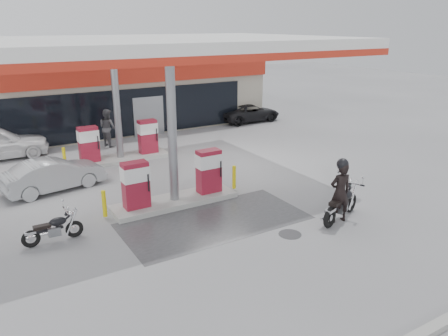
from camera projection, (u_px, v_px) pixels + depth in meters
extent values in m
plane|color=gray|center=(201.00, 225.00, 13.96)|extent=(90.00, 90.00, 0.00)
cube|color=#4C4C4F|center=(215.00, 221.00, 14.20)|extent=(6.00, 3.00, 0.00)
cylinder|color=#38383A|center=(290.00, 234.00, 13.30)|extent=(0.70, 0.70, 0.01)
cube|color=#ABA48F|center=(76.00, 95.00, 26.34)|extent=(22.00, 8.00, 4.00)
cube|color=black|center=(95.00, 116.00, 23.25)|extent=(18.00, 0.10, 2.60)
cube|color=red|center=(92.00, 77.00, 22.53)|extent=(22.00, 0.25, 1.00)
cube|color=navy|center=(210.00, 70.00, 25.91)|extent=(3.50, 0.12, 0.80)
cube|color=gray|center=(148.00, 116.00, 24.78)|extent=(1.80, 0.14, 2.20)
cube|color=silver|center=(136.00, 46.00, 16.35)|extent=(16.00, 10.00, 0.60)
cube|color=red|center=(197.00, 60.00, 12.38)|extent=(16.00, 0.12, 0.24)
cube|color=red|center=(99.00, 46.00, 20.44)|extent=(16.00, 0.12, 0.24)
cylinder|color=gray|center=(172.00, 133.00, 14.77)|extent=(0.32, 0.32, 5.00)
cylinder|color=gray|center=(117.00, 106.00, 19.65)|extent=(0.32, 0.32, 5.00)
cube|color=#9E9E99|center=(175.00, 201.00, 15.56)|extent=(4.50, 1.30, 0.18)
cube|color=maroon|center=(136.00, 185.00, 14.59)|extent=(0.85, 0.48, 1.60)
cube|color=maroon|center=(209.00, 171.00, 15.96)|extent=(0.85, 0.48, 1.60)
cube|color=silver|center=(135.00, 174.00, 14.46)|extent=(0.88, 0.52, 0.50)
cube|color=silver|center=(209.00, 161.00, 15.83)|extent=(0.88, 0.52, 0.50)
cylinder|color=#CEBB0B|center=(104.00, 204.00, 14.19)|extent=(0.14, 0.14, 0.90)
cylinder|color=#CEBB0B|center=(234.00, 177.00, 16.63)|extent=(0.14, 0.14, 0.90)
cube|color=#9E9E99|center=(121.00, 159.00, 20.44)|extent=(4.50, 1.30, 0.18)
cube|color=maroon|center=(89.00, 144.00, 19.47)|extent=(0.85, 0.48, 1.60)
cube|color=maroon|center=(148.00, 136.00, 20.84)|extent=(0.85, 0.48, 1.60)
cube|color=silver|center=(88.00, 136.00, 19.35)|extent=(0.88, 0.52, 0.50)
cube|color=silver|center=(147.00, 128.00, 20.71)|extent=(0.88, 0.52, 0.50)
cylinder|color=#CEBB0B|center=(64.00, 157.00, 19.07)|extent=(0.14, 0.14, 0.90)
cylinder|color=#CEBB0B|center=(169.00, 142.00, 21.52)|extent=(0.14, 0.14, 0.90)
torus|color=black|center=(351.00, 203.00, 14.80)|extent=(0.69, 0.38, 0.68)
torus|color=black|center=(330.00, 218.00, 13.65)|extent=(0.69, 0.38, 0.68)
cube|color=gray|center=(341.00, 207.00, 14.23)|extent=(0.52, 0.41, 0.34)
cube|color=black|center=(339.00, 205.00, 14.07)|extent=(1.00, 0.45, 0.09)
ellipsoid|color=black|center=(345.00, 195.00, 14.24)|extent=(0.72, 0.55, 0.32)
cube|color=black|center=(337.00, 202.00, 13.84)|extent=(0.68, 0.47, 0.11)
cylinder|color=silver|center=(350.00, 182.00, 14.38)|extent=(0.33, 0.82, 0.04)
sphere|color=silver|center=(351.00, 185.00, 14.52)|extent=(0.20, 0.20, 0.20)
cylinder|color=silver|center=(329.00, 214.00, 13.94)|extent=(0.99, 0.43, 0.09)
imported|color=black|center=(340.00, 192.00, 13.90)|extent=(0.81, 0.62, 2.00)
torus|color=black|center=(75.00, 229.00, 13.07)|extent=(0.53, 0.13, 0.53)
torus|color=black|center=(31.00, 239.00, 12.46)|extent=(0.53, 0.13, 0.53)
cube|color=gray|center=(54.00, 231.00, 12.76)|extent=(0.36, 0.22, 0.26)
cube|color=black|center=(49.00, 230.00, 12.67)|extent=(0.80, 0.10, 0.07)
ellipsoid|color=black|center=(58.00, 222.00, 12.74)|extent=(0.50, 0.29, 0.25)
cube|color=black|center=(42.00, 227.00, 12.54)|extent=(0.49, 0.22, 0.09)
cylinder|color=silver|center=(66.00, 211.00, 12.79)|extent=(0.04, 0.67, 0.03)
sphere|color=silver|center=(70.00, 214.00, 12.87)|extent=(0.16, 0.16, 0.16)
cylinder|color=silver|center=(38.00, 236.00, 12.67)|extent=(0.80, 0.08, 0.07)
imported|color=#4D4D51|center=(108.00, 128.00, 22.58)|extent=(1.03, 1.15, 1.95)
imported|color=#929599|center=(54.00, 175.00, 16.67)|extent=(3.94, 1.97, 1.24)
imported|color=black|center=(249.00, 113.00, 28.45)|extent=(4.16, 1.97, 1.15)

